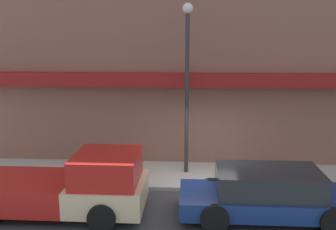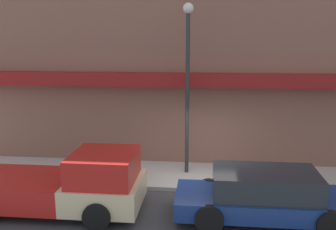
% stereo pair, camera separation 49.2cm
% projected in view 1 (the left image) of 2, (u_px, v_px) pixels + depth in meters
% --- Properties ---
extents(ground_plane, '(80.00, 80.00, 0.00)m').
position_uv_depth(ground_plane, '(200.00, 192.00, 12.16)').
color(ground_plane, '#38383A').
extents(sidewalk, '(36.00, 2.61, 0.13)m').
position_uv_depth(sidewalk, '(200.00, 176.00, 13.42)').
color(sidewalk, '#B7B2A8').
rests_on(sidewalk, ground).
extents(building, '(19.80, 3.80, 11.03)m').
position_uv_depth(building, '(201.00, 36.00, 15.14)').
color(building, brown).
rests_on(building, ground).
extents(pickup_truck, '(5.21, 2.29, 1.77)m').
position_uv_depth(pickup_truck, '(67.00, 186.00, 10.63)').
color(pickup_truck, beige).
rests_on(pickup_truck, ground).
extents(parked_car, '(4.84, 2.04, 1.40)m').
position_uv_depth(parked_car, '(268.00, 194.00, 10.31)').
color(parked_car, navy).
rests_on(parked_car, ground).
extents(fire_hydrant, '(0.21, 0.21, 0.75)m').
position_uv_depth(fire_hydrant, '(134.00, 167.00, 13.04)').
color(fire_hydrant, yellow).
rests_on(fire_hydrant, sidewalk).
extents(street_lamp, '(0.36, 0.36, 5.94)m').
position_uv_depth(street_lamp, '(187.00, 71.00, 12.88)').
color(street_lamp, '#2D2D2D').
rests_on(street_lamp, sidewalk).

